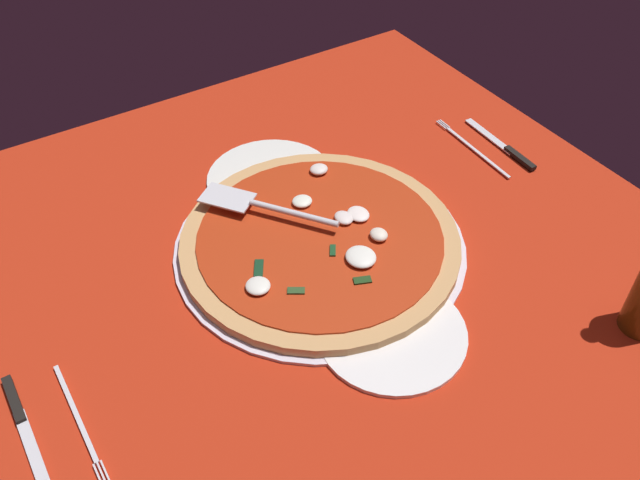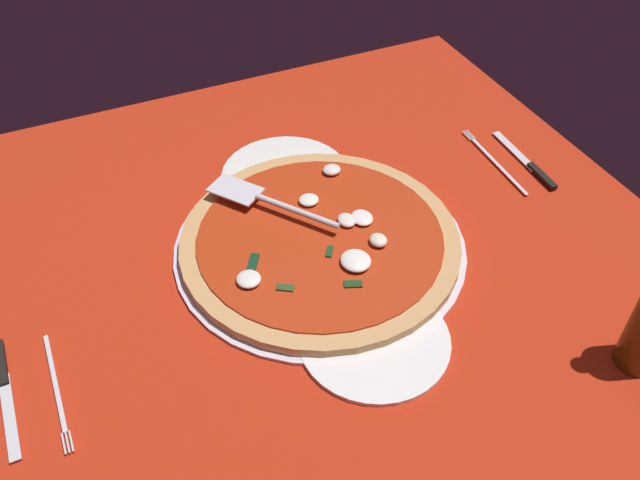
{
  "view_description": "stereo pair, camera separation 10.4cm",
  "coord_description": "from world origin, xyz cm",
  "px_view_note": "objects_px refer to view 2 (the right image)",
  "views": [
    {
      "loc": [
        -61.36,
        39.18,
        73.65
      ],
      "look_at": [
        2.09,
        -0.82,
        1.98
      ],
      "focal_mm": 37.54,
      "sensor_mm": 36.0,
      "label": 1
    },
    {
      "loc": [
        -66.27,
        30.05,
        73.65
      ],
      "look_at": [
        2.09,
        -0.82,
        1.98
      ],
      "focal_mm": 37.54,
      "sensor_mm": 36.0,
      "label": 2
    }
  ],
  "objects_px": {
    "pizza": "(320,240)",
    "dinner_plate_right": "(285,175)",
    "dinner_plate_left": "(371,341)",
    "pizza_server": "(268,201)",
    "place_setting_far": "(30,391)",
    "place_setting_near": "(512,165)"
  },
  "relations": [
    {
      "from": "pizza",
      "to": "place_setting_far",
      "type": "relative_size",
      "value": 2.12
    },
    {
      "from": "pizza",
      "to": "place_setting_near",
      "type": "xyz_separation_m",
      "value": [
        0.05,
        -0.4,
        -0.01
      ]
    },
    {
      "from": "pizza_server",
      "to": "place_setting_far",
      "type": "xyz_separation_m",
      "value": [
        -0.18,
        0.4,
        -0.04
      ]
    },
    {
      "from": "dinner_plate_left",
      "to": "place_setting_far",
      "type": "xyz_separation_m",
      "value": [
        0.11,
        0.44,
        -0.0
      ]
    },
    {
      "from": "dinner_plate_left",
      "to": "pizza",
      "type": "distance_m",
      "value": 0.2
    },
    {
      "from": "pizza",
      "to": "pizza_server",
      "type": "height_order",
      "value": "pizza_server"
    },
    {
      "from": "dinner_plate_right",
      "to": "place_setting_far",
      "type": "bearing_deg",
      "value": 120.71
    },
    {
      "from": "dinner_plate_left",
      "to": "dinner_plate_right",
      "type": "xyz_separation_m",
      "value": [
        0.39,
        -0.03,
        0.0
      ]
    },
    {
      "from": "pizza",
      "to": "dinner_plate_right",
      "type": "bearing_deg",
      "value": -5.22
    },
    {
      "from": "pizza_server",
      "to": "dinner_plate_left",
      "type": "bearing_deg",
      "value": 150.54
    },
    {
      "from": "dinner_plate_left",
      "to": "place_setting_far",
      "type": "distance_m",
      "value": 0.45
    },
    {
      "from": "place_setting_far",
      "to": "pizza_server",
      "type": "bearing_deg",
      "value": 113.73
    },
    {
      "from": "dinner_plate_left",
      "to": "dinner_plate_right",
      "type": "relative_size",
      "value": 0.93
    },
    {
      "from": "dinner_plate_left",
      "to": "pizza_server",
      "type": "xyz_separation_m",
      "value": [
        0.29,
        0.04,
        0.04
      ]
    },
    {
      "from": "dinner_plate_right",
      "to": "place_setting_far",
      "type": "xyz_separation_m",
      "value": [
        -0.28,
        0.47,
        -0.0
      ]
    },
    {
      "from": "place_setting_near",
      "to": "dinner_plate_left",
      "type": "bearing_deg",
      "value": 123.45
    },
    {
      "from": "pizza",
      "to": "pizza_server",
      "type": "distance_m",
      "value": 0.11
    },
    {
      "from": "dinner_plate_left",
      "to": "place_setting_near",
      "type": "height_order",
      "value": "place_setting_near"
    },
    {
      "from": "dinner_plate_right",
      "to": "pizza_server",
      "type": "height_order",
      "value": "pizza_server"
    },
    {
      "from": "dinner_plate_left",
      "to": "dinner_plate_right",
      "type": "bearing_deg",
      "value": -4.49
    },
    {
      "from": "pizza",
      "to": "place_setting_far",
      "type": "height_order",
      "value": "pizza"
    },
    {
      "from": "pizza_server",
      "to": "place_setting_far",
      "type": "distance_m",
      "value": 0.44
    }
  ]
}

